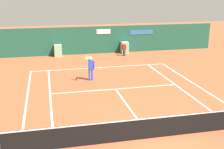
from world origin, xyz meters
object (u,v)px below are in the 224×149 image
Objects in this scene: player_on_baseline at (91,66)px; tennis_ball_mid_court at (150,68)px; ball_kid_left_post at (124,48)px; tennis_ball_near_service_line at (98,70)px; tennis_ball_by_sideline at (104,95)px.

player_on_baseline is 27.32× the size of tennis_ball_mid_court.
player_on_baseline is at bearing -157.08° from tennis_ball_mid_court.
ball_kid_left_post is 4.79m from tennis_ball_mid_court.
tennis_ball_near_service_line is at bearing -103.40° from player_on_baseline.
ball_kid_left_post is at bearing 100.21° from tennis_ball_mid_court.
tennis_ball_mid_court is at bearing -148.57° from player_on_baseline.
ball_kid_left_post is at bearing 53.94° from tennis_ball_near_service_line.
tennis_ball_mid_court and tennis_ball_by_sideline have the same top height.
ball_kid_left_post is 18.48× the size of tennis_ball_by_sideline.
tennis_ball_near_service_line and tennis_ball_by_sideline have the same top height.
tennis_ball_mid_court is at bearing 47.96° from tennis_ball_by_sideline.
player_on_baseline reaches higher than tennis_ball_by_sideline.
tennis_ball_near_service_line is at bearing 52.07° from ball_kid_left_post.
tennis_ball_mid_court is 7.10m from tennis_ball_by_sideline.
tennis_ball_near_service_line is 5.56m from tennis_ball_by_sideline.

